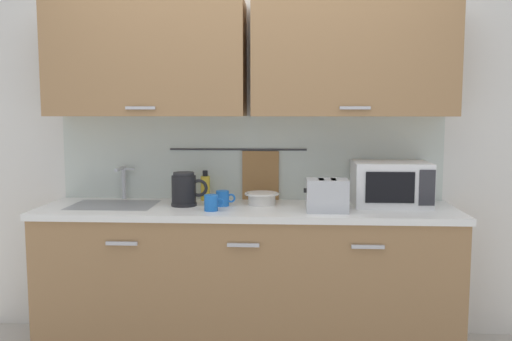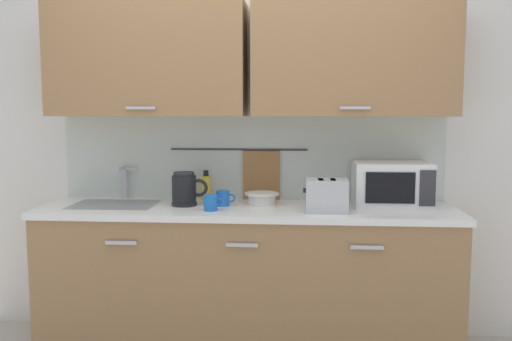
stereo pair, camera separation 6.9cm
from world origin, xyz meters
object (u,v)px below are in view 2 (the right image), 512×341
at_px(dish_soap_bottle, 206,187).
at_px(mixing_bowl, 262,198).
at_px(mug_by_kettle, 223,198).
at_px(electric_kettle, 185,189).
at_px(toaster, 327,195).
at_px(microwave, 391,184).
at_px(mug_near_sink, 211,203).

bearing_deg(dish_soap_bottle, mixing_bowl, -20.80).
bearing_deg(mug_by_kettle, electric_kettle, -179.07).
bearing_deg(electric_kettle, dish_soap_bottle, 64.79).
relative_size(electric_kettle, toaster, 0.89).
bearing_deg(toaster, microwave, 30.07).
xyz_separation_m(dish_soap_bottle, mug_by_kettle, (0.14, -0.20, -0.04)).
distance_m(dish_soap_bottle, toaster, 0.84).
relative_size(electric_kettle, mug_near_sink, 1.89).
bearing_deg(toaster, mug_by_kettle, 166.71).
height_order(dish_soap_bottle, mug_by_kettle, dish_soap_bottle).
bearing_deg(microwave, toaster, -149.93).
bearing_deg(toaster, electric_kettle, 170.53).
height_order(microwave, toaster, microwave).
bearing_deg(dish_soap_bottle, mug_by_kettle, -55.36).
bearing_deg(electric_kettle, mug_by_kettle, 0.93).
xyz_separation_m(mixing_bowl, mug_by_kettle, (-0.24, -0.06, 0.00)).
bearing_deg(dish_soap_bottle, electric_kettle, -115.21).
xyz_separation_m(electric_kettle, mug_by_kettle, (0.24, 0.00, -0.05)).
distance_m(microwave, mixing_bowl, 0.80).
bearing_deg(mug_near_sink, toaster, 1.29).
relative_size(mug_near_sink, mug_by_kettle, 1.00).
xyz_separation_m(microwave, mixing_bowl, (-0.80, -0.03, -0.09)).
distance_m(microwave, electric_kettle, 1.27).
distance_m(dish_soap_bottle, mug_near_sink, 0.38).
bearing_deg(toaster, mixing_bowl, 151.95).
xyz_separation_m(mug_near_sink, mixing_bowl, (0.28, 0.22, -0.00)).
bearing_deg(mixing_bowl, microwave, 2.04).
height_order(dish_soap_bottle, mug_near_sink, dish_soap_bottle).
relative_size(mug_near_sink, toaster, 0.47).
height_order(mug_near_sink, mixing_bowl, mug_near_sink).
relative_size(microwave, dish_soap_bottle, 2.35).
relative_size(microwave, mixing_bowl, 2.15).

